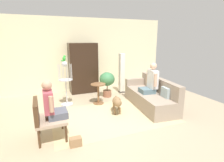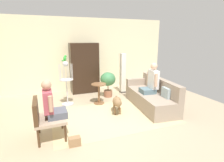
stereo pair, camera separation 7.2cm
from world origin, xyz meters
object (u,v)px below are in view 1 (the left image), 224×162
at_px(bird_cage_stand, 66,82).
at_px(handbag, 76,142).
at_px(person_on_couch, 151,81).
at_px(parrot, 64,58).
at_px(column_lamp, 122,74).
at_px(armchair, 44,116).
at_px(potted_plant, 107,81).
at_px(couch, 151,96).
at_px(person_on_armchair, 51,104).
at_px(round_end_table, 98,92).
at_px(dog, 117,102).
at_px(armoire_cabinet, 83,68).

height_order(bird_cage_stand, handbag, bird_cage_stand).
xyz_separation_m(person_on_couch, bird_cage_stand, (-2.34, 1.09, -0.08)).
distance_m(parrot, column_lamp, 2.31).
bearing_deg(armchair, parrot, 69.91).
xyz_separation_m(armchair, bird_cage_stand, (0.67, 1.81, 0.22)).
relative_size(parrot, potted_plant, 0.20).
height_order(couch, handbag, couch).
relative_size(person_on_armchair, potted_plant, 0.90).
xyz_separation_m(round_end_table, dog, (0.26, -0.89, -0.06)).
bearing_deg(armoire_cabinet, couch, -54.97).
distance_m(round_end_table, column_lamp, 1.47).
bearing_deg(round_end_table, parrot, 164.15).
xyz_separation_m(dog, parrot, (-1.21, 1.16, 1.14)).
bearing_deg(round_end_table, armchair, -136.37).
xyz_separation_m(couch, parrot, (-2.38, 1.06, 1.15)).
bearing_deg(bird_cage_stand, dog, -43.79).
distance_m(round_end_table, bird_cage_stand, 1.05).
bearing_deg(bird_cage_stand, handbag, -93.65).
height_order(person_on_couch, parrot, parrot).
relative_size(armchair, dog, 1.09).
relative_size(bird_cage_stand, column_lamp, 0.92).
relative_size(person_on_armchair, parrot, 4.50).
relative_size(armchair, armoire_cabinet, 0.46).
distance_m(person_on_armchair, parrot, 2.01).
height_order(armchair, person_on_armchair, person_on_armchair).
bearing_deg(armoire_cabinet, bird_cage_stand, -124.71).
distance_m(round_end_table, potted_plant, 0.76).
relative_size(dog, column_lamp, 0.52).
xyz_separation_m(couch, column_lamp, (-0.25, 1.60, 0.43)).
height_order(person_on_couch, dog, person_on_couch).
bearing_deg(parrot, dog, -43.71).
relative_size(round_end_table, bird_cage_stand, 0.47).
bearing_deg(couch, round_end_table, 150.98).
bearing_deg(person_on_armchair, armoire_cabinet, 66.04).
distance_m(person_on_armchair, potted_plant, 2.86).
distance_m(person_on_couch, person_on_armchair, 2.94).
height_order(person_on_couch, round_end_table, person_on_couch).
xyz_separation_m(round_end_table, handbag, (-1.10, -2.02, -0.29)).
bearing_deg(potted_plant, dog, -99.36).
height_order(person_on_armchair, armoire_cabinet, armoire_cabinet).
distance_m(couch, dog, 1.17).
xyz_separation_m(round_end_table, armoire_cabinet, (-0.14, 1.44, 0.55)).
bearing_deg(bird_cage_stand, potted_plant, 10.54).
distance_m(armchair, person_on_couch, 3.10).
bearing_deg(handbag, person_on_couch, 25.79).
distance_m(couch, bird_cage_stand, 2.64).
relative_size(armchair, potted_plant, 0.97).
bearing_deg(dog, armchair, -160.89).
height_order(person_on_couch, armoire_cabinet, armoire_cabinet).
distance_m(couch, parrot, 2.85).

